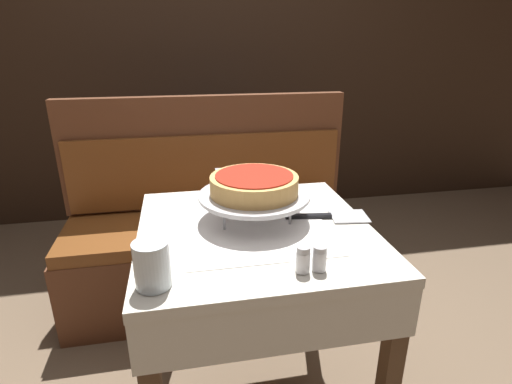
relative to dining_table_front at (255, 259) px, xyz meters
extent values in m
cube|color=beige|center=(0.00, 0.00, 0.10)|extent=(0.71, 0.71, 0.03)
cube|color=white|center=(0.00, 0.00, 0.11)|extent=(0.44, 0.44, 0.00)
cube|color=beige|center=(0.00, 0.00, 0.01)|extent=(0.70, 0.70, 0.14)
cube|color=#4C331E|center=(-0.32, 0.32, -0.28)|extent=(0.05, 0.05, 0.72)
cube|color=#4C331E|center=(0.32, 0.32, -0.28)|extent=(0.05, 0.05, 0.72)
cube|color=#194799|center=(0.04, 1.46, 0.10)|extent=(0.59, 0.59, 0.03)
cube|color=white|center=(0.04, 1.46, 0.11)|extent=(0.36, 0.36, 0.00)
cube|color=#194799|center=(0.04, 1.46, 0.02)|extent=(0.58, 0.58, 0.12)
cube|color=#4C331E|center=(-0.22, 1.21, -0.28)|extent=(0.05, 0.05, 0.72)
cube|color=#4C331E|center=(0.30, 1.21, -0.28)|extent=(0.05, 0.05, 0.72)
cube|color=#4C331E|center=(-0.22, 1.72, -0.28)|extent=(0.05, 0.05, 0.72)
cube|color=#4C331E|center=(0.30, 1.72, -0.28)|extent=(0.05, 0.05, 0.72)
cube|color=brown|center=(-0.08, 0.71, -0.44)|extent=(1.44, 0.49, 0.40)
cube|color=brown|center=(-0.08, 0.71, -0.21)|extent=(1.41, 0.48, 0.06)
cube|color=brown|center=(-0.08, 0.93, 0.10)|extent=(1.44, 0.06, 0.58)
cube|color=brown|center=(-0.08, 0.88, 0.02)|extent=(1.38, 0.02, 0.37)
cube|color=black|center=(0.00, 1.93, 0.56)|extent=(6.00, 0.04, 2.40)
cylinder|color=#ADADB2|center=(0.01, 0.17, 0.15)|extent=(0.01, 0.01, 0.07)
cylinder|color=#ADADB2|center=(-0.10, 0.00, 0.15)|extent=(0.01, 0.01, 0.07)
cylinder|color=#ADADB2|center=(0.11, 0.00, 0.15)|extent=(0.01, 0.01, 0.07)
cylinder|color=#ADADB2|center=(0.01, 0.06, 0.18)|extent=(0.24, 0.24, 0.01)
cylinder|color=silver|center=(0.01, 0.06, 0.19)|extent=(0.34, 0.34, 0.01)
cylinder|color=silver|center=(0.01, 0.06, 0.19)|extent=(0.35, 0.35, 0.01)
cylinder|color=tan|center=(0.01, 0.06, 0.23)|extent=(0.27, 0.27, 0.06)
cylinder|color=#A82314|center=(0.01, 0.06, 0.26)|extent=(0.24, 0.24, 0.01)
cube|color=#BCBCC1|center=(0.31, 0.01, 0.11)|extent=(0.13, 0.11, 0.00)
cube|color=black|center=(0.18, 0.03, 0.12)|extent=(0.15, 0.04, 0.01)
cylinder|color=silver|center=(-0.29, -0.26, 0.17)|extent=(0.08, 0.08, 0.11)
cylinder|color=silver|center=(0.07, -0.27, 0.14)|extent=(0.04, 0.04, 0.05)
cylinder|color=#B7B7BC|center=(0.07, -0.27, 0.17)|extent=(0.03, 0.03, 0.02)
cylinder|color=silver|center=(0.11, -0.27, 0.14)|extent=(0.04, 0.04, 0.05)
cylinder|color=#B7B7BC|center=(0.11, -0.27, 0.17)|extent=(0.03, 0.03, 0.01)
cube|color=#B2B2B7|center=(-0.04, 0.31, 0.16)|extent=(0.10, 0.05, 0.09)
cube|color=black|center=(0.03, 1.52, 0.13)|extent=(0.11, 0.11, 0.03)
cylinder|color=black|center=(0.03, 1.52, 0.21)|extent=(0.01, 0.01, 0.14)
cylinder|color=red|center=(0.03, 1.55, 0.20)|extent=(0.04, 0.04, 0.10)
cylinder|color=white|center=(0.01, 1.50, 0.20)|extent=(0.04, 0.04, 0.10)
cylinder|color=gold|center=(0.06, 1.50, 0.20)|extent=(0.04, 0.04, 0.10)
camera|label=1|loc=(-0.21, -1.08, 0.65)|focal=28.00mm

